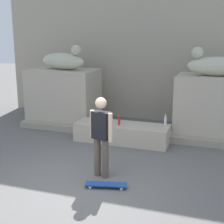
% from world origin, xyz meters
% --- Properties ---
extents(ground_plane, '(40.00, 40.00, 0.00)m').
position_xyz_m(ground_plane, '(0.00, 0.00, 0.00)').
color(ground_plane, '#605E5B').
extents(facade_wall, '(9.94, 0.60, 5.83)m').
position_xyz_m(facade_wall, '(0.00, 5.81, 2.92)').
color(facade_wall, '#A59C8A').
rests_on(facade_wall, ground_plane).
extents(pedestal_left, '(2.10, 1.35, 1.74)m').
position_xyz_m(pedestal_left, '(-2.31, 4.20, 0.87)').
color(pedestal_left, '#B7AD99').
rests_on(pedestal_left, ground_plane).
extents(pedestal_right, '(2.10, 1.35, 1.74)m').
position_xyz_m(pedestal_right, '(2.31, 4.20, 0.87)').
color(pedestal_right, '#B7AD99').
rests_on(pedestal_right, ground_plane).
extents(statue_reclining_left, '(1.69, 0.92, 0.78)m').
position_xyz_m(statue_reclining_left, '(-2.28, 4.19, 2.02)').
color(statue_reclining_left, beige).
rests_on(statue_reclining_left, pedestal_left).
extents(statue_reclining_right, '(1.66, 0.76, 0.78)m').
position_xyz_m(statue_reclining_right, '(2.28, 4.19, 2.02)').
color(statue_reclining_right, beige).
rests_on(statue_reclining_right, pedestal_right).
extents(ledge_block, '(2.52, 0.81, 0.50)m').
position_xyz_m(ledge_block, '(0.00, 3.01, 0.25)').
color(ledge_block, '#B7AD99').
rests_on(ledge_block, ground_plane).
extents(skater, '(0.52, 0.29, 1.67)m').
position_xyz_m(skater, '(0.24, 0.78, 0.92)').
color(skater, brown).
rests_on(skater, ground_plane).
extents(skateboard, '(0.82, 0.38, 0.08)m').
position_xyz_m(skateboard, '(0.51, 0.32, 0.06)').
color(skateboard, navy).
rests_on(skateboard, ground_plane).
extents(bottle_clear, '(0.07, 0.07, 0.31)m').
position_xyz_m(bottle_clear, '(1.12, 3.24, 0.62)').
color(bottle_clear, silver).
rests_on(bottle_clear, ledge_block).
extents(bottle_red, '(0.06, 0.06, 0.26)m').
position_xyz_m(bottle_red, '(-0.04, 2.89, 0.60)').
color(bottle_red, red).
rests_on(bottle_red, ledge_block).
extents(bottle_blue, '(0.07, 0.07, 0.31)m').
position_xyz_m(bottle_blue, '(-0.52, 3.04, 0.62)').
color(bottle_blue, '#194C99').
rests_on(bottle_blue, ledge_block).
extents(bottle_orange, '(0.07, 0.07, 0.26)m').
position_xyz_m(bottle_orange, '(-0.42, 3.26, 0.60)').
color(bottle_orange, orange).
rests_on(bottle_orange, ledge_block).
extents(stair_step, '(6.73, 0.50, 0.19)m').
position_xyz_m(stair_step, '(0.00, 3.50, 0.10)').
color(stair_step, gray).
rests_on(stair_step, ground_plane).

